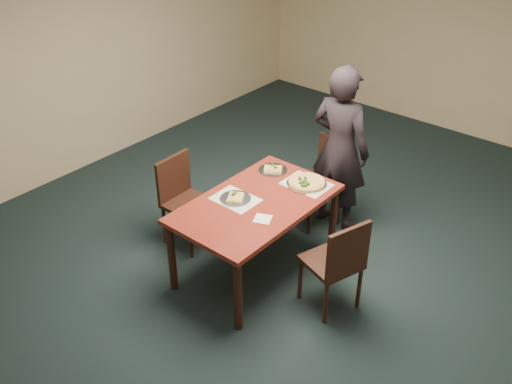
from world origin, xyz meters
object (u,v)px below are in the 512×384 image
Objects in this scene: pizza_pan at (306,182)px; diner at (340,149)px; chair_left at (183,196)px; dining_table at (256,210)px; slice_plate_far at (273,169)px; chair_far at (322,176)px; slice_plate_near at (235,198)px; chair_right at (338,261)px.

diner is at bearing 93.29° from pizza_pan.
chair_left is 2.43× the size of pizza_pan.
chair_left is (-0.85, -0.10, -0.14)m from dining_table.
diner is 6.17× the size of slice_plate_far.
diner is at bearing 38.89° from chair_far.
slice_plate_far is at bearing -90.83° from chair_far.
dining_table is 0.87m from chair_left.
slice_plate_near is at bearing -118.70° from pizza_pan.
chair_right is (0.88, -1.06, 0.00)m from chair_far.
chair_right is at bearing 121.74° from diner.
dining_table is 0.56m from pizza_pan.
dining_table is at bearing -70.43° from chair_right.
chair_left reaches higher than pizza_pan.
slice_plate_far is (-1.09, 0.51, 0.25)m from chair_right.
pizza_pan is (-0.69, 0.50, 0.26)m from chair_right.
dining_table is at bearing -107.96° from pizza_pan.
slice_plate_near is at bearing -65.79° from chair_right.
dining_table is 1.65× the size of chair_right.
diner is at bearing 76.18° from slice_plate_near.
chair_left is 1.22m from pizza_pan.
diner is (-0.73, 1.11, 0.35)m from chair_right.
chair_right is at bearing -30.16° from chair_far.
pizza_pan is (0.17, 0.53, 0.11)m from dining_table.
chair_right is at bearing -24.97° from slice_plate_far.
chair_left is (-0.83, -1.18, 0.00)m from chair_far.
chair_far is at bearing -122.02° from chair_right.
diner is (0.14, 1.13, 0.21)m from dining_table.
dining_table is 1.09m from chair_far.
diner reaches higher than chair_right.
slice_plate_far is at bearing -96.86° from chair_right.
dining_table is at bearing 81.75° from diner.
slice_plate_far is at bearing 179.18° from pizza_pan.
diner is at bearing -128.69° from chair_right.
slice_plate_near is (-0.17, -0.09, 0.11)m from dining_table.
chair_left is 0.73m from slice_plate_near.
chair_right reaches higher than dining_table.
diner is 0.71m from slice_plate_far.
chair_far reaches higher than dining_table.
dining_table is 1.65× the size of chair_far.
pizza_pan is at bearing 61.30° from slice_plate_near.
chair_far is 0.64m from slice_plate_far.
chair_left is at bearing -67.85° from chair_right.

